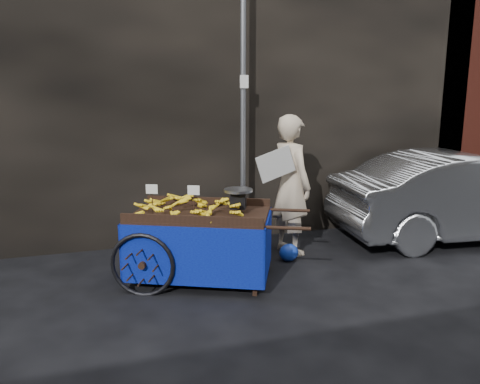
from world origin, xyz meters
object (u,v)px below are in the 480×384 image
object	(u,v)px
parked_car	(467,196)
vendor	(291,185)
banana_cart	(196,220)
plastic_bag	(289,253)

from	to	relation	value
parked_car	vendor	bearing A→B (deg)	92.04
banana_cart	plastic_bag	xyz separation A→B (m)	(1.32, 0.24, -0.63)
parked_car	banana_cart	bearing A→B (deg)	101.29
plastic_bag	vendor	bearing A→B (deg)	65.88
plastic_bag	parked_car	size ratio (longest dim) A/B	0.06
vendor	parked_car	size ratio (longest dim) A/B	0.47
vendor	parked_car	bearing A→B (deg)	-111.58
banana_cart	plastic_bag	world-z (taller)	banana_cart
banana_cart	plastic_bag	bearing A→B (deg)	34.92
vendor	plastic_bag	size ratio (longest dim) A/B	7.33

